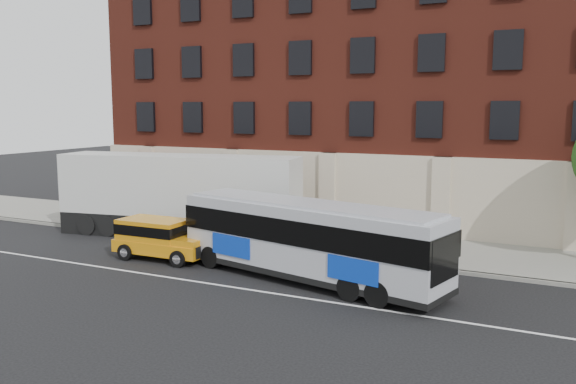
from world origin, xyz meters
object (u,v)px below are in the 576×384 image
at_px(yellow_suv, 159,236).
at_px(shipping_container, 179,196).
at_px(city_bus, 308,238).
at_px(sign_pole, 134,207).

relative_size(yellow_suv, shipping_container, 0.36).
height_order(city_bus, shipping_container, shipping_container).
relative_size(sign_pole, shipping_container, 0.20).
bearing_deg(shipping_container, city_bus, -25.98).
distance_m(sign_pole, yellow_suv, 5.50).
distance_m(yellow_suv, shipping_container, 4.87).
relative_size(sign_pole, city_bus, 0.22).
height_order(yellow_suv, shipping_container, shipping_container).
distance_m(sign_pole, city_bus, 12.08).
bearing_deg(sign_pole, city_bus, -17.66).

